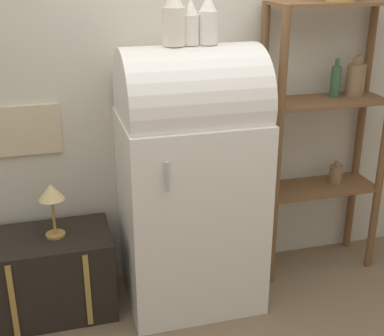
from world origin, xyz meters
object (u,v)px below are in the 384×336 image
(vase_left, at_px, (174,18))
(desk_lamp, at_px, (52,196))
(vase_center, at_px, (191,23))
(refrigerator, at_px, (190,177))
(vase_right, at_px, (208,20))
(suitcase_trunk, at_px, (50,274))

(vase_left, height_order, desk_lamp, vase_left)
(vase_left, bearing_deg, vase_center, -0.95)
(refrigerator, bearing_deg, desk_lamp, 175.92)
(vase_right, bearing_deg, suitcase_trunk, 175.97)
(refrigerator, distance_m, vase_right, 0.88)
(vase_center, bearing_deg, suitcase_trunk, 175.37)
(suitcase_trunk, distance_m, vase_right, 1.70)
(suitcase_trunk, bearing_deg, vase_right, -4.03)
(refrigerator, xyz_separation_m, vase_center, (-0.00, -0.01, 0.86))
(vase_center, bearing_deg, vase_right, 1.36)
(refrigerator, relative_size, desk_lamp, 4.83)
(suitcase_trunk, distance_m, vase_center, 1.64)
(suitcase_trunk, relative_size, vase_right, 2.79)
(vase_left, height_order, vase_center, vase_left)
(desk_lamp, bearing_deg, vase_right, -4.10)
(refrigerator, xyz_separation_m, suitcase_trunk, (-0.84, 0.06, -0.55))
(vase_left, height_order, vase_right, vase_left)
(suitcase_trunk, bearing_deg, refrigerator, -4.00)
(suitcase_trunk, bearing_deg, vase_left, -5.06)
(vase_center, distance_m, vase_right, 0.09)
(vase_left, distance_m, desk_lamp, 1.17)
(vase_left, bearing_deg, refrigerator, 4.95)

